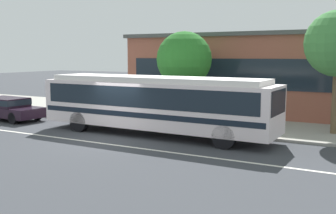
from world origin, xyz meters
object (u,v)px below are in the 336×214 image
(street_tree_near_stop, at_px, (184,60))
(pedestrian_walking_along_curb, at_px, (222,106))
(bus_stop_sign, at_px, (231,101))
(sedan_behind_bus, at_px, (7,107))
(pedestrian_waiting_near_sign, at_px, (207,107))
(transit_bus, at_px, (155,101))

(street_tree_near_stop, bearing_deg, pedestrian_walking_along_curb, -16.82)
(bus_stop_sign, height_order, street_tree_near_stop, street_tree_near_stop)
(sedan_behind_bus, height_order, pedestrian_waiting_near_sign, pedestrian_waiting_near_sign)
(pedestrian_walking_along_curb, xyz_separation_m, bus_stop_sign, (1.05, -1.51, 0.48))
(sedan_behind_bus, xyz_separation_m, pedestrian_waiting_near_sign, (11.40, 2.95, 0.37))
(transit_bus, distance_m, bus_stop_sign, 3.56)
(pedestrian_waiting_near_sign, height_order, street_tree_near_stop, street_tree_near_stop)
(transit_bus, bearing_deg, pedestrian_waiting_near_sign, 62.47)
(pedestrian_walking_along_curb, height_order, street_tree_near_stop, street_tree_near_stop)
(transit_bus, bearing_deg, sedan_behind_bus, -178.86)
(pedestrian_waiting_near_sign, distance_m, bus_stop_sign, 2.03)
(pedestrian_waiting_near_sign, relative_size, street_tree_near_stop, 0.34)
(pedestrian_waiting_near_sign, bearing_deg, sedan_behind_bus, -165.46)
(bus_stop_sign, xyz_separation_m, street_tree_near_stop, (-3.61, 2.29, 1.90))
(transit_bus, relative_size, street_tree_near_stop, 2.35)
(pedestrian_walking_along_curb, bearing_deg, sedan_behind_bus, -164.00)
(transit_bus, height_order, pedestrian_waiting_near_sign, transit_bus)
(transit_bus, relative_size, pedestrian_waiting_near_sign, 6.99)
(transit_bus, xyz_separation_m, bus_stop_sign, (3.11, 1.74, -0.00))
(transit_bus, distance_m, street_tree_near_stop, 4.48)
(sedan_behind_bus, bearing_deg, street_tree_near_stop, 24.05)
(transit_bus, distance_m, sedan_behind_bus, 10.00)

